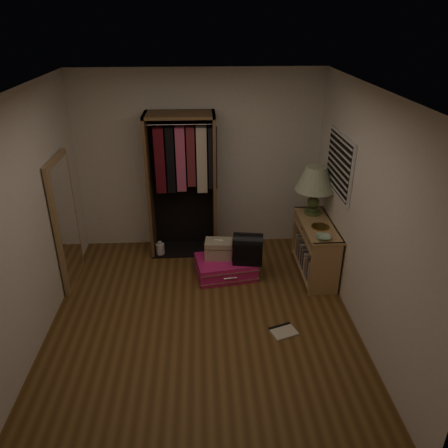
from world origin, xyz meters
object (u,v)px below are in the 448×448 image
(pink_suitcase, at_px, (226,267))
(floor_mirror, at_px, (66,222))
(train_case, at_px, (219,249))
(white_jug, at_px, (160,249))
(console_bookshelf, at_px, (314,246))
(black_bag, at_px, (248,247))
(table_lamp, at_px, (316,180))
(open_wardrobe, at_px, (184,173))

(pink_suitcase, bearing_deg, floor_mirror, 170.96)
(train_case, distance_m, white_jug, 1.03)
(console_bookshelf, relative_size, white_jug, 5.08)
(pink_suitcase, height_order, black_bag, black_bag)
(train_case, bearing_deg, table_lamp, 16.90)
(table_lamp, bearing_deg, floor_mirror, -174.27)
(pink_suitcase, relative_size, table_lamp, 1.31)
(table_lamp, bearing_deg, open_wardrobe, 165.83)
(open_wardrobe, xyz_separation_m, white_jug, (-0.38, -0.17, -1.12))
(train_case, bearing_deg, pink_suitcase, -31.93)
(train_case, bearing_deg, floor_mirror, -171.95)
(console_bookshelf, distance_m, open_wardrobe, 2.07)
(train_case, xyz_separation_m, table_lamp, (1.31, 0.25, 0.87))
(black_bag, relative_size, table_lamp, 0.63)
(pink_suitcase, distance_m, table_lamp, 1.68)
(black_bag, height_order, white_jug, black_bag)
(open_wardrobe, bearing_deg, black_bag, -45.15)
(train_case, height_order, black_bag, black_bag)
(console_bookshelf, height_order, floor_mirror, floor_mirror)
(floor_mirror, bearing_deg, open_wardrobe, 27.55)
(floor_mirror, bearing_deg, table_lamp, 5.73)
(pink_suitcase, xyz_separation_m, table_lamp, (1.22, 0.32, 1.12))
(open_wardrobe, relative_size, white_jug, 9.30)
(pink_suitcase, bearing_deg, table_lamp, 5.74)
(open_wardrobe, height_order, pink_suitcase, open_wardrobe)
(black_bag, xyz_separation_m, white_jug, (-1.22, 0.67, -0.36))
(black_bag, bearing_deg, table_lamp, 31.82)
(pink_suitcase, relative_size, black_bag, 2.08)
(floor_mirror, bearing_deg, black_bag, -1.79)
(pink_suitcase, bearing_deg, open_wardrobe, 116.38)
(train_case, bearing_deg, console_bookshelf, 4.56)
(console_bookshelf, height_order, black_bag, console_bookshelf)
(console_bookshelf, xyz_separation_m, pink_suitcase, (-1.21, -0.04, -0.27))
(console_bookshelf, bearing_deg, pink_suitcase, -178.17)
(open_wardrobe, distance_m, pink_suitcase, 1.44)
(floor_mirror, height_order, pink_suitcase, floor_mirror)
(open_wardrobe, height_order, floor_mirror, open_wardrobe)
(console_bookshelf, distance_m, train_case, 1.30)
(white_jug, bearing_deg, train_case, -32.07)
(console_bookshelf, distance_m, pink_suitcase, 1.24)
(open_wardrobe, xyz_separation_m, black_bag, (0.84, -0.84, -0.76))
(pink_suitcase, bearing_deg, black_bag, -23.61)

